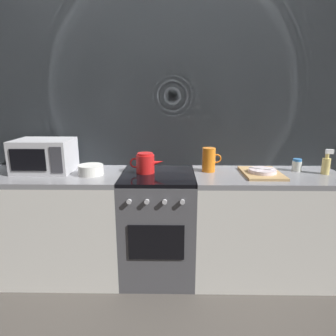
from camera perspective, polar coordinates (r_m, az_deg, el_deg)
ground_plane at (r=2.72m, az=-1.86°, el=-19.83°), size 8.00×8.00×0.00m
back_wall at (r=2.60m, az=-1.74°, el=7.11°), size 3.60×0.05×2.40m
counter_left at (r=2.69m, az=-21.80°, el=-10.31°), size 1.20×0.60×0.90m
stove_unit at (r=2.49m, az=-1.95°, el=-11.23°), size 0.60×0.63×0.90m
counter_right at (r=2.61m, az=18.58°, el=-10.77°), size 1.20×0.60×0.90m
microwave at (r=2.60m, az=-23.33°, el=2.29°), size 0.46×0.35×0.27m
kettle at (r=2.36m, az=-4.51°, el=0.98°), size 0.28×0.15×0.17m
mixing_bowl at (r=2.39m, az=-15.06°, el=-0.34°), size 0.20×0.20×0.08m
pitcher at (r=2.42m, az=8.13°, el=1.65°), size 0.16×0.11×0.20m
dish_pile at (r=2.43m, az=18.12°, el=-0.81°), size 0.30×0.40×0.06m
spice_jar at (r=2.65m, az=24.21°, el=0.54°), size 0.08×0.08×0.10m
spray_bottle at (r=2.64m, az=28.89°, el=0.62°), size 0.08×0.06×0.20m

